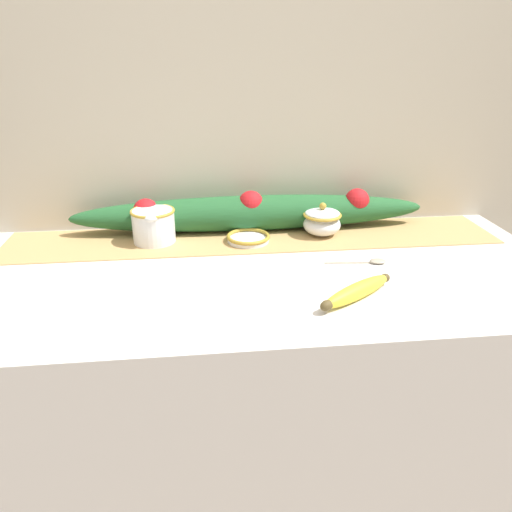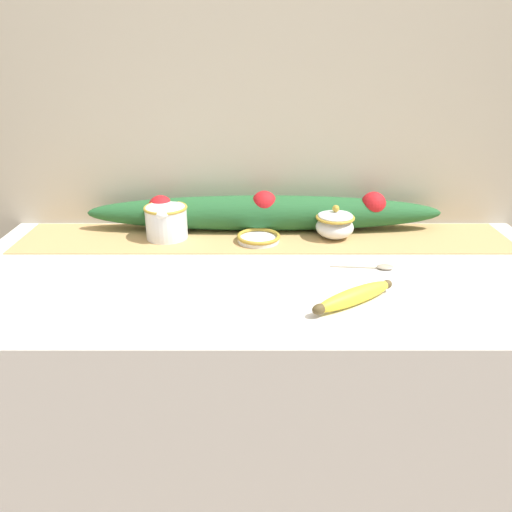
% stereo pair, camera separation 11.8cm
% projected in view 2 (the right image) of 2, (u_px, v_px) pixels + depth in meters
% --- Properties ---
extents(countertop, '(1.51, 0.69, 0.90)m').
position_uv_depth(countertop, '(263.00, 416.00, 1.40)').
color(countertop, silver).
rests_on(countertop, ground_plane).
extents(back_wall, '(2.31, 0.04, 2.40)m').
position_uv_depth(back_wall, '(262.00, 124.00, 1.45)').
color(back_wall, '#B7AD99').
rests_on(back_wall, ground_plane).
extents(table_runner, '(1.39, 0.24, 0.00)m').
position_uv_depth(table_runner, '(262.00, 238.00, 1.43)').
color(table_runner, tan).
rests_on(table_runner, countertop).
extents(cream_pitcher, '(0.12, 0.14, 0.10)m').
position_uv_depth(cream_pitcher, '(164.00, 221.00, 1.40)').
color(cream_pitcher, white).
rests_on(cream_pitcher, countertop).
extents(sugar_bowl, '(0.11, 0.11, 0.10)m').
position_uv_depth(sugar_bowl, '(333.00, 224.00, 1.41)').
color(sugar_bowl, white).
rests_on(sugar_bowl, countertop).
extents(small_dish, '(0.12, 0.12, 0.02)m').
position_uv_depth(small_dish, '(257.00, 238.00, 1.39)').
color(small_dish, white).
rests_on(small_dish, countertop).
extents(banana, '(0.20, 0.15, 0.04)m').
position_uv_depth(banana, '(352.00, 296.00, 1.06)').
color(banana, yellow).
rests_on(banana, countertop).
extents(spoon, '(0.16, 0.03, 0.01)m').
position_uv_depth(spoon, '(380.00, 267.00, 1.23)').
color(spoon, '#A89E89').
rests_on(spoon, countertop).
extents(poinsettia_garland, '(1.04, 0.11, 0.12)m').
position_uv_depth(poinsettia_garland, '(262.00, 212.00, 1.46)').
color(poinsettia_garland, '#235B2D').
rests_on(poinsettia_garland, countertop).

